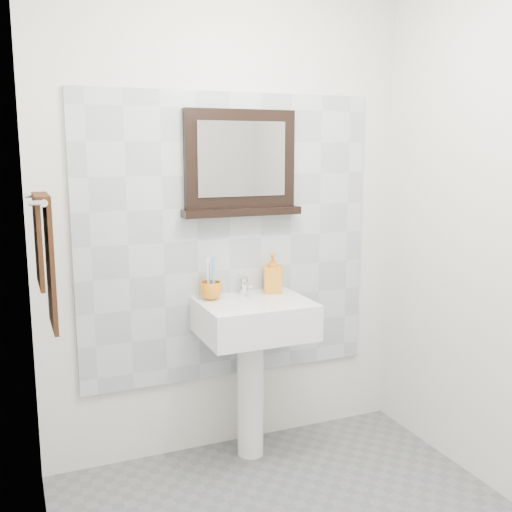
{
  "coord_description": "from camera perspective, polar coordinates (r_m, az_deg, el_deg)",
  "views": [
    {
      "loc": [
        -1.07,
        -1.84,
        1.62
      ],
      "look_at": [
        -0.07,
        0.55,
        1.15
      ],
      "focal_mm": 42.0,
      "sensor_mm": 36.0,
      "label": 1
    }
  ],
  "objects": [
    {
      "name": "hand_towel",
      "position": [
        2.56,
        -19.44,
        0.45
      ],
      "size": [
        0.06,
        0.3,
        0.55
      ],
      "color": "black",
      "rests_on": "towel_bar"
    },
    {
      "name": "pedestal_sink",
      "position": [
        3.08,
        -0.23,
        -7.55
      ],
      "size": [
        0.55,
        0.44,
        0.96
      ],
      "color": "white",
      "rests_on": "ground"
    },
    {
      "name": "back_wall",
      "position": [
        3.15,
        -2.63,
        3.51
      ],
      "size": [
        2.0,
        0.01,
        2.5
      ],
      "primitive_type": "cube",
      "color": "silver",
      "rests_on": "ground"
    },
    {
      "name": "toothbrush_cup",
      "position": [
        3.05,
        -4.33,
        -3.3
      ],
      "size": [
        0.13,
        0.13,
        0.09
      ],
      "primitive_type": "imported",
      "rotation": [
        0.0,
        0.0,
        0.13
      ],
      "color": "orange",
      "rests_on": "pedestal_sink"
    },
    {
      "name": "soap_dispenser",
      "position": [
        3.18,
        1.6,
        -1.61
      ],
      "size": [
        0.12,
        0.12,
        0.21
      ],
      "primitive_type": "imported",
      "rotation": [
        0.0,
        0.0,
        -0.32
      ],
      "color": "orange",
      "rests_on": "pedestal_sink"
    },
    {
      "name": "towel_bar",
      "position": [
        2.54,
        -19.89,
        5.12
      ],
      "size": [
        0.07,
        0.4,
        0.03
      ],
      "color": "silver",
      "rests_on": "left_wall"
    },
    {
      "name": "framed_mirror",
      "position": [
        3.11,
        -1.5,
        8.6
      ],
      "size": [
        0.64,
        0.11,
        0.54
      ],
      "color": "black",
      "rests_on": "back_wall"
    },
    {
      "name": "left_wall",
      "position": [
        1.88,
        -20.02,
        -1.66
      ],
      "size": [
        0.01,
        2.2,
        2.5
      ],
      "primitive_type": "cube",
      "color": "silver",
      "rests_on": "ground"
    },
    {
      "name": "toothbrushes",
      "position": [
        3.04,
        -4.31,
        -1.87
      ],
      "size": [
        0.05,
        0.04,
        0.21
      ],
      "color": "white",
      "rests_on": "toothbrush_cup"
    },
    {
      "name": "splashback",
      "position": [
        3.15,
        -2.55,
        1.68
      ],
      "size": [
        1.6,
        0.02,
        1.5
      ],
      "primitive_type": "cube",
      "color": "#B0BABF",
      "rests_on": "back_wall"
    }
  ]
}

